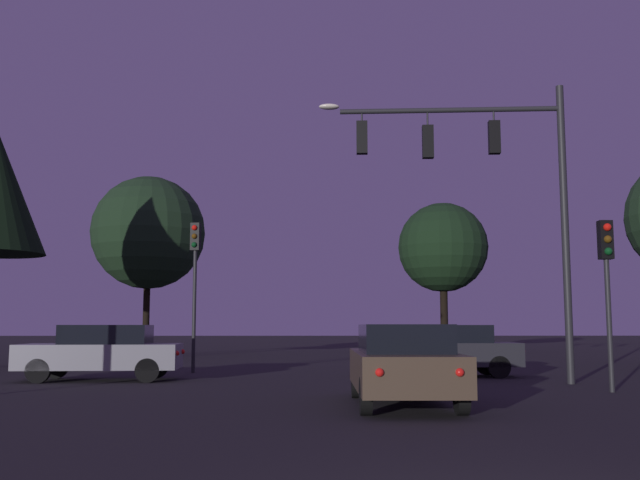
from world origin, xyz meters
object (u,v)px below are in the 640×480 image
traffic_signal_mast_arm (488,174)px  car_nearside_lane (403,363)px  car_crossing_left (102,351)px  car_crossing_right (446,350)px  tree_behind_sign (148,233)px  tree_left_far (443,248)px  traffic_light_corner_right (195,267)px  traffic_light_corner_left (607,269)px

traffic_signal_mast_arm → car_nearside_lane: size_ratio=1.70×
car_crossing_left → car_crossing_right: size_ratio=1.01×
car_nearside_lane → car_crossing_right: (2.33, 7.88, -0.00)m
tree_behind_sign → tree_left_far: tree_behind_sign is taller
car_crossing_left → tree_behind_sign: (-2.44, 16.79, 5.44)m
traffic_signal_mast_arm → car_crossing_left: 11.62m
traffic_light_corner_right → tree_left_far: tree_left_far is taller
traffic_light_corner_left → tree_left_far: bearing=87.1°
traffic_light_corner_right → tree_behind_sign: (-4.44, 13.50, 2.83)m
tree_behind_sign → car_nearside_lane: bearing=-67.0°
traffic_light_corner_left → car_crossing_left: size_ratio=0.88×
tree_left_far → traffic_signal_mast_arm: bearing=-97.9°
car_crossing_right → car_nearside_lane: bearing=-106.4°
car_crossing_left → tree_behind_sign: size_ratio=0.49×
car_nearside_lane → car_crossing_right: same height
traffic_light_corner_right → car_crossing_right: (7.78, -1.94, -2.61)m
traffic_light_corner_left → car_crossing_right: (-2.78, 5.18, -2.00)m
traffic_signal_mast_arm → car_crossing_right: size_ratio=1.81×
traffic_light_corner_left → tree_left_far: tree_left_far is taller
car_crossing_right → tree_left_far: 22.77m
car_crossing_left → tree_behind_sign: 17.82m
car_nearside_lane → traffic_light_corner_left: bearing=27.8°
traffic_light_corner_right → tree_behind_sign: tree_behind_sign is taller
traffic_light_corner_left → car_crossing_left: (-12.56, 3.83, -2.00)m
car_crossing_left → traffic_signal_mast_arm: bearing=-7.0°
car_nearside_lane → traffic_signal_mast_arm: bearing=59.6°
traffic_signal_mast_arm → car_nearside_lane: bearing=-120.4°
traffic_light_corner_left → car_nearside_lane: (-5.10, -2.70, -2.00)m
tree_behind_sign → tree_left_far: bearing=21.1°
car_crossing_left → car_crossing_right: bearing=7.9°
traffic_light_corner_left → tree_behind_sign: 25.73m
traffic_light_corner_left → traffic_light_corner_right: traffic_light_corner_right is taller
traffic_signal_mast_arm → car_crossing_right: (-0.74, 2.64, -4.76)m
traffic_light_corner_right → car_nearside_lane: (5.45, -9.82, -2.61)m
car_crossing_right → tree_behind_sign: size_ratio=0.48×
tree_behind_sign → car_crossing_left: bearing=-81.7°
car_crossing_left → tree_behind_sign: tree_behind_sign is taller
tree_behind_sign → tree_left_far: 17.52m
car_crossing_right → tree_behind_sign: (-12.22, 15.43, 5.44)m
traffic_signal_mast_arm → car_crossing_left: traffic_signal_mast_arm is taller
traffic_signal_mast_arm → tree_left_far: bearing=82.1°
tree_behind_sign → traffic_light_corner_right: bearing=-71.8°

